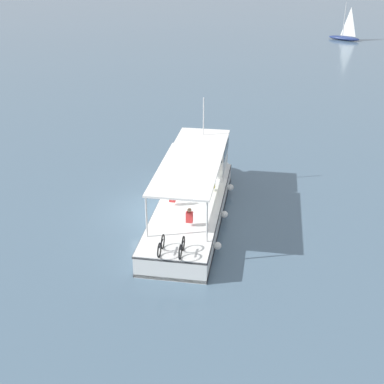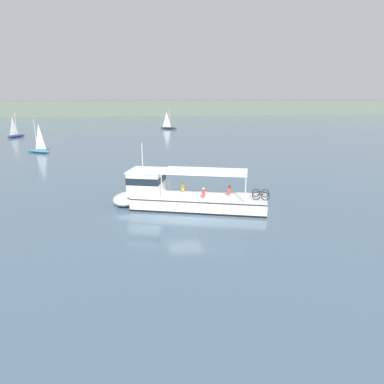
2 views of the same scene
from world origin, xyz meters
The scene contains 6 objects.
ground_plane centered at (0.00, 0.00, 0.00)m, with size 400.00×400.00×0.00m, color slate.
distant_shoreline centered at (0.00, 158.73, 3.49)m, with size 400.00×28.00×6.99m, color #606B5B.
ferry_main centered at (-0.12, 2.31, 1.02)m, with size 13.02×7.02×5.32m.
sailboat_horizon_west centered at (-19.08, 35.58, 0.54)m, with size 4.74×3.89×5.40m.
sailboat_outer_anchorage centered at (-29.75, 60.13, 0.54)m, with size 3.57×4.87×5.40m.
sailboat_horizon_east centered at (6.30, 75.21, 0.54)m, with size 4.97×3.14×5.40m.
Camera 2 is at (-3.71, -25.35, 8.92)m, focal length 33.01 mm.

